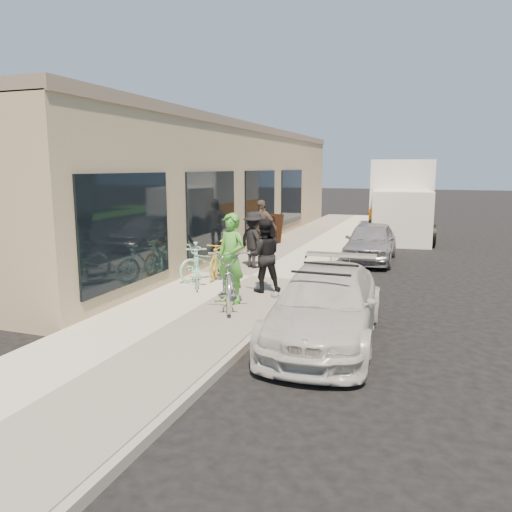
% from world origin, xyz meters
% --- Properties ---
extents(ground, '(120.00, 120.00, 0.00)m').
position_xyz_m(ground, '(0.00, 0.00, 0.00)').
color(ground, black).
rests_on(ground, ground).
extents(sidewalk, '(3.00, 34.00, 0.15)m').
position_xyz_m(sidewalk, '(-2.00, 3.00, 0.07)').
color(sidewalk, beige).
rests_on(sidewalk, ground).
extents(curb, '(0.12, 34.00, 0.13)m').
position_xyz_m(curb, '(-0.45, 3.00, 0.07)').
color(curb, gray).
rests_on(curb, ground).
extents(storefront, '(3.60, 20.00, 4.22)m').
position_xyz_m(storefront, '(-5.24, 7.99, 2.12)').
color(storefront, tan).
rests_on(storefront, ground).
extents(bike_rack, '(0.15, 0.58, 0.83)m').
position_xyz_m(bike_rack, '(-2.87, 2.88, 0.65)').
color(bike_rack, black).
rests_on(bike_rack, sidewalk).
extents(sandwich_board, '(0.74, 0.74, 1.01)m').
position_xyz_m(sandwich_board, '(-3.19, 8.37, 0.67)').
color(sandwich_board, black).
rests_on(sandwich_board, sidewalk).
extents(sedan_white, '(1.89, 4.15, 1.22)m').
position_xyz_m(sedan_white, '(0.63, -0.57, 0.59)').
color(sedan_white, beige).
rests_on(sedan_white, ground).
extents(sedan_silver, '(1.48, 3.52, 1.19)m').
position_xyz_m(sedan_silver, '(0.45, 6.80, 0.59)').
color(sedan_silver, '#96969B').
rests_on(sedan_silver, ground).
extents(moving_truck, '(2.94, 6.50, 3.10)m').
position_xyz_m(moving_truck, '(0.85, 13.10, 1.38)').
color(moving_truck, silver).
rests_on(moving_truck, ground).
extents(tandem_bike, '(1.61, 2.31, 1.15)m').
position_xyz_m(tandem_bike, '(-1.50, 0.41, 0.73)').
color(tandem_bike, silver).
rests_on(tandem_bike, sidewalk).
extents(woman_rider, '(0.75, 0.61, 1.78)m').
position_xyz_m(woman_rider, '(-1.50, 0.54, 1.04)').
color(woman_rider, green).
rests_on(woman_rider, sidewalk).
extents(man_standing, '(0.96, 0.89, 1.59)m').
position_xyz_m(man_standing, '(-1.19, 1.61, 0.94)').
color(man_standing, black).
rests_on(man_standing, sidewalk).
extents(cruiser_bike_a, '(1.14, 1.64, 0.97)m').
position_xyz_m(cruiser_bike_a, '(-2.80, 1.61, 0.63)').
color(cruiser_bike_a, '#9AE6CE').
rests_on(cruiser_bike_a, sidewalk).
extents(cruiser_bike_b, '(1.33, 1.74, 0.88)m').
position_xyz_m(cruiser_bike_b, '(-2.80, 2.30, 0.59)').
color(cruiser_bike_b, '#9AE6CE').
rests_on(cruiser_bike_b, sidewalk).
extents(cruiser_bike_c, '(0.60, 1.54, 0.90)m').
position_xyz_m(cruiser_bike_c, '(-2.66, 2.58, 0.60)').
color(cruiser_bike_c, gold).
rests_on(cruiser_bike_c, sidewalk).
extents(bystander_a, '(1.11, 0.97, 1.50)m').
position_xyz_m(bystander_a, '(-2.29, 4.00, 0.90)').
color(bystander_a, black).
rests_on(bystander_a, sidewalk).
extents(bystander_b, '(1.02, 0.49, 1.70)m').
position_xyz_m(bystander_b, '(-2.71, 5.82, 1.00)').
color(bystander_b, brown).
rests_on(bystander_b, sidewalk).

